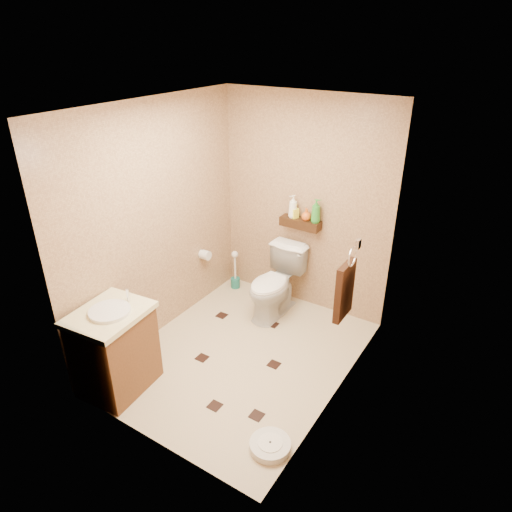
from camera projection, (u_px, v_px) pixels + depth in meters
The scene contains 18 objects.
ground at pixel (242, 355), 4.57m from camera, with size 2.50×2.50×0.00m, color tan.
wall_back at pixel (304, 206), 4.97m from camera, with size 2.00×0.04×2.40m, color tan.
wall_front at pixel (136, 314), 3.09m from camera, with size 2.00×0.04×2.40m, color tan.
wall_left at pixel (157, 224), 4.51m from camera, with size 0.04×2.50×2.40m, color tan.
wall_right at pixel (346, 277), 3.55m from camera, with size 0.04×2.50×2.40m, color tan.
ceiling at pixel (237, 106), 3.49m from camera, with size 2.00×2.50×0.02m, color white.
wall_shelf at pixel (300, 223), 4.99m from camera, with size 0.46×0.14×0.10m, color #361F0E.
floor_accents at pixel (241, 360), 4.50m from camera, with size 1.25×1.43×0.01m.
toilet at pixel (275, 283), 5.08m from camera, with size 0.44×0.76×0.78m, color white.
vanity at pixel (115, 349), 4.00m from camera, with size 0.60×0.70×0.92m.
bathroom_scale at pixel (270, 445), 3.54m from camera, with size 0.42×0.42×0.07m.
toilet_brush at pixel (235, 275), 5.69m from camera, with size 0.12×0.12×0.50m.
towel_ring at pixel (345, 288), 3.90m from camera, with size 0.12×0.30×0.76m.
toilet_paper at pixel (205, 255), 5.24m from camera, with size 0.12×0.11×0.12m.
bottle_a at pixel (293, 206), 4.96m from camera, with size 0.10×0.10×0.25m, color white.
bottle_b at pixel (295, 211), 4.97m from camera, with size 0.07×0.07×0.16m, color #FAFF35.
bottle_c at pixel (306, 214), 4.91m from camera, with size 0.10×0.10×0.14m, color #CF5718.
bottle_d at pixel (316, 211), 4.83m from camera, with size 0.10×0.10×0.26m, color #2D862C.
Camera 1 is at (2.07, -2.99, 2.94)m, focal length 32.00 mm.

